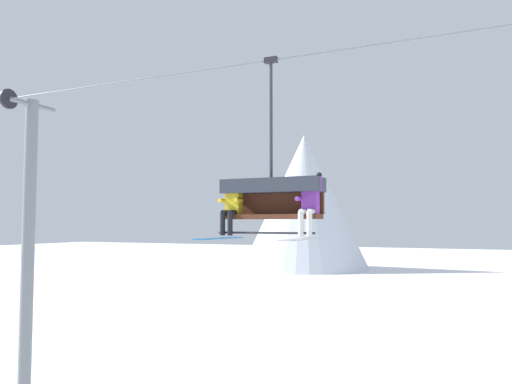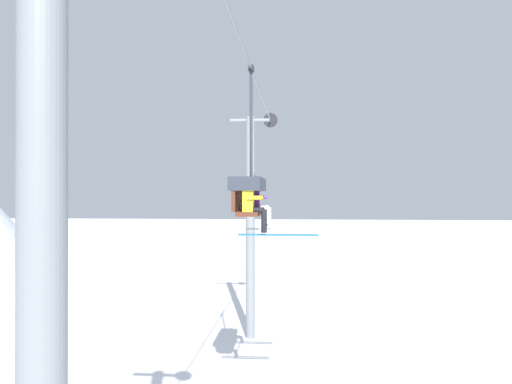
# 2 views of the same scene
# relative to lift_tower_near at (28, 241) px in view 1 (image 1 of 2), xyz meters

# --- Properties ---
(mountain_peak_west) EXTENTS (14.53, 14.53, 15.50)m
(mountain_peak_west) POSITION_rel_lift_tower_near_xyz_m (-6.83, 44.41, 3.15)
(mountain_peak_west) COLOR silver
(mountain_peak_west) RESTS_ON ground_plane
(lift_tower_near) EXTENTS (0.36, 1.88, 8.86)m
(lift_tower_near) POSITION_rel_lift_tower_near_xyz_m (0.00, 0.00, 0.00)
(lift_tower_near) COLOR slate
(lift_tower_near) RESTS_ON ground_plane
(lift_cable) EXTENTS (18.05, 0.05, 0.05)m
(lift_cable) POSITION_rel_lift_tower_near_xyz_m (8.03, -0.78, 3.98)
(lift_cable) COLOR slate
(chairlift_chair) EXTENTS (2.16, 0.74, 3.74)m
(chairlift_chair) POSITION_rel_lift_tower_near_xyz_m (7.93, -0.71, 1.19)
(chairlift_chair) COLOR #512819
(skier_yellow) EXTENTS (0.46, 1.70, 1.23)m
(skier_yellow) POSITION_rel_lift_tower_near_xyz_m (7.07, -0.93, 0.86)
(skier_yellow) COLOR yellow
(skier_purple) EXTENTS (0.48, 1.70, 1.34)m
(skier_purple) POSITION_rel_lift_tower_near_xyz_m (8.80, -0.92, 0.88)
(skier_purple) COLOR purple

